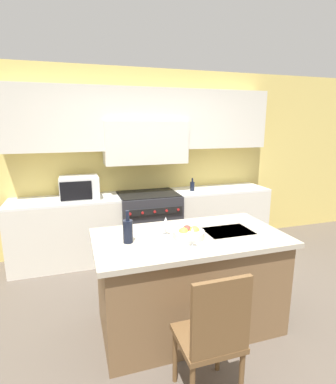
{
  "coord_description": "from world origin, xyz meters",
  "views": [
    {
      "loc": [
        -1.0,
        -2.26,
        1.91
      ],
      "look_at": [
        -0.02,
        0.84,
        1.17
      ],
      "focal_mm": 28.0,
      "sensor_mm": 36.0,
      "label": 1
    }
  ],
  "objects": [
    {
      "name": "fruit_bowl",
      "position": [
        -0.06,
        0.08,
        0.96
      ],
      "size": [
        0.28,
        0.28,
        0.1
      ],
      "color": "silver",
      "rests_on": "kitchen_island"
    },
    {
      "name": "range_stove",
      "position": [
        0.0,
        1.85,
        0.46
      ],
      "size": [
        0.86,
        0.7,
        0.93
      ],
      "color": "#2D2D33",
      "rests_on": "ground_plane"
    },
    {
      "name": "wine_bottle",
      "position": [
        -0.6,
        0.14,
        1.02
      ],
      "size": [
        0.08,
        0.08,
        0.28
      ],
      "color": "black",
      "rests_on": "kitchen_island"
    },
    {
      "name": "island_chair",
      "position": [
        -0.2,
        -0.72,
        0.56
      ],
      "size": [
        0.42,
        0.4,
        1.0
      ],
      "color": "brown",
      "rests_on": "ground_plane"
    },
    {
      "name": "back_cabinetry",
      "position": [
        0.0,
        2.11,
        1.61
      ],
      "size": [
        10.0,
        0.46,
        2.7
      ],
      "color": "#DBC166",
      "rests_on": "ground_plane"
    },
    {
      "name": "microwave",
      "position": [
        -0.95,
        1.87,
        1.07
      ],
      "size": [
        0.5,
        0.41,
        0.3
      ],
      "color": "silver",
      "rests_on": "back_counter"
    },
    {
      "name": "oil_bottle_on_counter",
      "position": [
        0.69,
        1.85,
        0.99
      ],
      "size": [
        0.07,
        0.07,
        0.19
      ],
      "color": "black",
      "rests_on": "back_counter"
    },
    {
      "name": "wine_glass_far",
      "position": [
        -0.24,
        0.21,
        1.03
      ],
      "size": [
        0.07,
        0.07,
        0.17
      ],
      "color": "white",
      "rests_on": "kitchen_island"
    },
    {
      "name": "wine_glass_near",
      "position": [
        -0.12,
        -0.12,
        1.03
      ],
      "size": [
        0.07,
        0.07,
        0.17
      ],
      "color": "white",
      "rests_on": "kitchen_island"
    },
    {
      "name": "ground_plane",
      "position": [
        0.0,
        0.0,
        0.0
      ],
      "size": [
        10.0,
        10.0,
        0.0
      ],
      "primitive_type": "plane",
      "color": "brown"
    },
    {
      "name": "back_counter",
      "position": [
        -0.0,
        1.87,
        0.46
      ],
      "size": [
        3.78,
        0.62,
        0.92
      ],
      "color": "silver",
      "rests_on": "ground_plane"
    },
    {
      "name": "kitchen_island",
      "position": [
        -0.03,
        0.13,
        0.46
      ],
      "size": [
        1.74,
        0.94,
        0.92
      ],
      "color": "brown",
      "rests_on": "ground_plane"
    }
  ]
}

